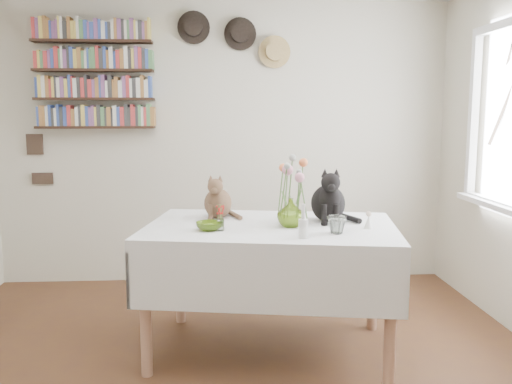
{
  "coord_description": "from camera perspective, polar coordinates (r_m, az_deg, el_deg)",
  "views": [
    {
      "loc": [
        -0.02,
        -2.62,
        1.52
      ],
      "look_at": [
        0.18,
        0.58,
        1.05
      ],
      "focal_mm": 38.0,
      "sensor_mm": 36.0,
      "label": 1
    }
  ],
  "objects": [
    {
      "name": "room",
      "position": [
        2.64,
        -3.16,
        2.44
      ],
      "size": [
        4.08,
        4.58,
        2.58
      ],
      "color": "brown",
      "rests_on": "ground"
    },
    {
      "name": "dining_table",
      "position": [
        3.44,
        1.57,
        -6.8
      ],
      "size": [
        1.68,
        1.23,
        0.83
      ],
      "color": "white",
      "rests_on": "room"
    },
    {
      "name": "tabby_cat",
      "position": [
        3.61,
        -4.04,
        -0.34
      ],
      "size": [
        0.23,
        0.28,
        0.3
      ],
      "primitive_type": null,
      "rotation": [
        0.0,
        0.0,
        -0.14
      ],
      "color": "brown",
      "rests_on": "dining_table"
    },
    {
      "name": "black_cat",
      "position": [
        3.52,
        7.61,
        -0.15
      ],
      "size": [
        0.27,
        0.33,
        0.36
      ],
      "primitive_type": null,
      "rotation": [
        0.0,
        0.0,
        -0.09
      ],
      "color": "black",
      "rests_on": "dining_table"
    },
    {
      "name": "flower_vase",
      "position": [
        3.33,
        3.68,
        -2.17
      ],
      "size": [
        0.19,
        0.19,
        0.18
      ],
      "primitive_type": "imported",
      "rotation": [
        0.0,
        0.0,
        0.1
      ],
      "color": "#A5CA43",
      "rests_on": "dining_table"
    },
    {
      "name": "green_bowl",
      "position": [
        3.25,
        -4.93,
        -3.59
      ],
      "size": [
        0.16,
        0.16,
        0.05
      ],
      "primitive_type": "imported",
      "rotation": [
        0.0,
        0.0,
        0.0
      ],
      "color": "#A5CA43",
      "rests_on": "dining_table"
    },
    {
      "name": "drinking_glass",
      "position": [
        3.18,
        8.48,
        -3.42
      ],
      "size": [
        0.15,
        0.15,
        0.1
      ],
      "primitive_type": "imported",
      "rotation": [
        0.0,
        0.0,
        -0.44
      ],
      "color": "white",
      "rests_on": "dining_table"
    },
    {
      "name": "candlestick",
      "position": [
        3.04,
        4.99,
        -3.67
      ],
      "size": [
        0.05,
        0.05,
        0.19
      ],
      "color": "white",
      "rests_on": "dining_table"
    },
    {
      "name": "berry_jar",
      "position": [
        3.22,
        -3.77,
        -2.71
      ],
      "size": [
        0.04,
        0.04,
        0.18
      ],
      "color": "white",
      "rests_on": "dining_table"
    },
    {
      "name": "porcelain_figurine",
      "position": [
        3.35,
        11.76,
        -3.01
      ],
      "size": [
        0.06,
        0.06,
        0.11
      ],
      "color": "white",
      "rests_on": "dining_table"
    },
    {
      "name": "flower_bouquet",
      "position": [
        3.3,
        3.72,
        2.14
      ],
      "size": [
        0.17,
        0.13,
        0.39
      ],
      "color": "#4C7233",
      "rests_on": "flower_vase"
    },
    {
      "name": "bookshelf_unit",
      "position": [
        4.91,
        -16.69,
        11.72
      ],
      "size": [
        1.0,
        0.16,
        0.91
      ],
      "color": "black",
      "rests_on": "room"
    },
    {
      "name": "wall_hats",
      "position": [
        4.86,
        -2.08,
        15.95
      ],
      "size": [
        0.98,
        0.09,
        0.48
      ],
      "color": "black",
      "rests_on": "room"
    },
    {
      "name": "wall_art_plaques",
      "position": [
        5.13,
        -21.96,
        3.28
      ],
      "size": [
        0.21,
        0.02,
        0.44
      ],
      "color": "#38281E",
      "rests_on": "room"
    }
  ]
}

